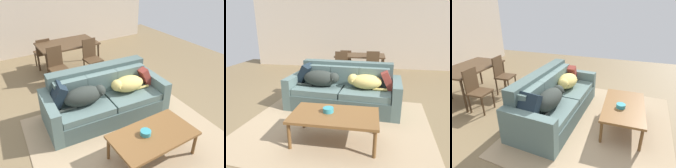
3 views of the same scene
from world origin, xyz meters
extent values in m
plane|color=brown|center=(0.00, 0.00, 0.00)|extent=(10.00, 10.00, 0.00)
cube|color=beige|center=(0.00, 4.00, 1.35)|extent=(8.00, 0.12, 2.70)
cube|color=tan|center=(0.20, -0.79, 0.01)|extent=(3.39, 2.99, 0.01)
cube|color=#435653|center=(0.20, -0.02, 0.17)|extent=(2.03, 1.13, 0.34)
cube|color=#526865|center=(-0.28, 0.01, 0.41)|extent=(1.02, 1.01, 0.13)
cube|color=#526865|center=(0.69, -0.06, 0.41)|extent=(1.02, 1.01, 0.13)
cube|color=#435653|center=(0.23, 0.35, 0.70)|extent=(1.97, 0.39, 0.46)
cube|color=#526865|center=(-0.39, 0.20, 0.66)|extent=(0.61, 0.21, 0.38)
cube|color=#526865|center=(0.22, 0.16, 0.66)|extent=(0.61, 0.21, 0.38)
cube|color=#526865|center=(0.82, 0.11, 0.66)|extent=(0.61, 0.21, 0.38)
cube|color=#526865|center=(-0.86, 0.06, 0.33)|extent=(0.24, 0.99, 0.66)
cube|color=#526865|center=(1.26, -0.11, 0.33)|extent=(0.24, 0.99, 0.66)
ellipsoid|color=#282E29|center=(-0.27, -0.07, 0.63)|extent=(0.73, 0.40, 0.33)
sphere|color=#282E29|center=(0.03, -0.12, 0.67)|extent=(0.21, 0.21, 0.21)
cone|color=black|center=(0.02, -0.21, 0.66)|extent=(0.10, 0.12, 0.10)
cylinder|color=#282E29|center=(-0.59, -0.12, 0.50)|extent=(0.32, 0.07, 0.05)
ellipsoid|color=tan|center=(0.67, -0.09, 0.61)|extent=(0.64, 0.44, 0.29)
sphere|color=tan|center=(0.41, -0.09, 0.65)|extent=(0.22, 0.22, 0.22)
cone|color=#998747|center=(0.40, -0.18, 0.64)|extent=(0.11, 0.13, 0.10)
cylinder|color=tan|center=(0.94, -0.19, 0.50)|extent=(0.28, 0.07, 0.05)
cube|color=black|center=(-0.66, 0.17, 0.66)|extent=(0.40, 0.48, 0.45)
cube|color=brown|center=(1.09, 0.03, 0.64)|extent=(0.29, 0.39, 0.40)
cube|color=brown|center=(0.26, -1.30, 0.43)|extent=(1.29, 0.72, 0.04)
cylinder|color=brown|center=(-0.33, -1.61, 0.21)|extent=(0.05, 0.05, 0.41)
cylinder|color=brown|center=(0.85, -1.61, 0.21)|extent=(0.05, 0.05, 0.41)
cylinder|color=brown|center=(-0.33, -1.00, 0.21)|extent=(0.05, 0.05, 0.41)
cylinder|color=brown|center=(0.85, -1.00, 0.21)|extent=(0.05, 0.05, 0.41)
cylinder|color=teal|center=(0.16, -1.25, 0.49)|extent=(0.16, 0.16, 0.07)
cube|color=#48331F|center=(0.40, 2.26, 0.76)|extent=(1.48, 0.91, 0.04)
cylinder|color=#3E2B1B|center=(-0.29, 1.86, 0.37)|extent=(0.05, 0.05, 0.74)
cylinder|color=#3E2B1B|center=(1.09, 1.86, 0.37)|extent=(0.05, 0.05, 0.74)
cylinder|color=#3E2B1B|center=(-0.29, 2.66, 0.37)|extent=(0.05, 0.05, 0.74)
cylinder|color=#3E2B1B|center=(1.09, 2.66, 0.37)|extent=(0.05, 0.05, 0.74)
cube|color=#48331F|center=(-0.11, 1.60, 0.43)|extent=(0.41, 0.41, 0.04)
cube|color=#48331F|center=(-0.12, 1.78, 0.69)|extent=(0.36, 0.05, 0.48)
cylinder|color=#412E1C|center=(-0.28, 1.42, 0.21)|extent=(0.04, 0.04, 0.41)
cylinder|color=#412E1C|center=(0.06, 1.43, 0.21)|extent=(0.04, 0.04, 0.41)
cylinder|color=#412E1C|center=(-0.29, 1.76, 0.21)|extent=(0.04, 0.04, 0.41)
cylinder|color=#412E1C|center=(0.05, 1.77, 0.21)|extent=(0.04, 0.04, 0.41)
cube|color=#48331F|center=(0.79, 1.60, 0.46)|extent=(0.42, 0.42, 0.04)
cube|color=#48331F|center=(0.78, 1.78, 0.72)|extent=(0.36, 0.05, 0.48)
cylinder|color=#412E1C|center=(0.63, 1.42, 0.22)|extent=(0.04, 0.04, 0.44)
cylinder|color=#412E1C|center=(0.97, 1.44, 0.22)|extent=(0.04, 0.04, 0.44)
cylinder|color=#412E1C|center=(0.61, 1.76, 0.22)|extent=(0.04, 0.04, 0.44)
cylinder|color=#412E1C|center=(0.95, 1.78, 0.22)|extent=(0.04, 0.04, 0.44)
cube|color=#48331F|center=(-0.11, 2.85, 0.43)|extent=(0.40, 0.40, 0.04)
cube|color=#48331F|center=(-0.11, 2.67, 0.65)|extent=(0.36, 0.04, 0.40)
cylinder|color=#412E1C|center=(0.06, 3.02, 0.20)|extent=(0.04, 0.04, 0.41)
cylinder|color=#412E1C|center=(-0.28, 3.02, 0.20)|extent=(0.04, 0.04, 0.41)
cylinder|color=#412E1C|center=(0.06, 2.68, 0.20)|extent=(0.04, 0.04, 0.41)
cylinder|color=#412E1C|center=(-0.28, 2.68, 0.20)|extent=(0.04, 0.04, 0.41)
camera|label=1|loc=(-1.66, -3.23, 2.78)|focal=37.43mm
camera|label=2|loc=(0.77, -3.93, 1.74)|focal=32.14mm
camera|label=3|loc=(-2.91, -1.24, 2.16)|focal=30.12mm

